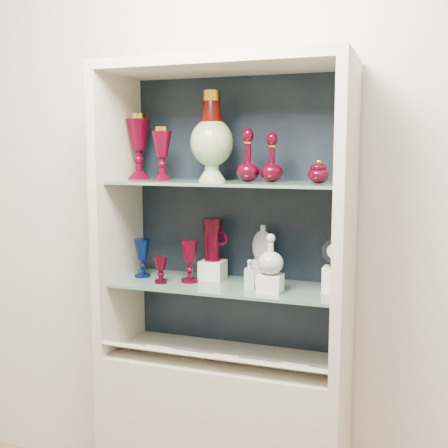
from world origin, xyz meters
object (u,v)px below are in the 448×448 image
(ruby_goblet_small, at_px, (161,270))
(lidded_bowl, at_px, (318,171))
(ruby_pitcher, at_px, (213,240))
(clear_round_decanter, at_px, (270,255))
(clear_square_bottle, at_px, (250,274))
(ruby_decanter_b, at_px, (272,156))
(ruby_goblet_tall, at_px, (190,261))
(cobalt_goblet, at_px, (142,258))
(cameo_medallion, at_px, (334,252))
(flat_flask, at_px, (263,242))
(enamel_urn, at_px, (212,136))
(pedestal_lamp_left, at_px, (138,147))
(pedestal_lamp_right, at_px, (162,154))
(ruby_decanter_a, at_px, (248,152))

(ruby_goblet_small, bearing_deg, lidded_bowl, 5.38)
(ruby_pitcher, bearing_deg, clear_round_decanter, -14.20)
(ruby_pitcher, relative_size, clear_square_bottle, 1.54)
(ruby_decanter_b, height_order, ruby_pitcher, ruby_decanter_b)
(ruby_pitcher, bearing_deg, clear_square_bottle, -16.52)
(ruby_goblet_tall, bearing_deg, cobalt_goblet, 174.30)
(cameo_medallion, bearing_deg, clear_square_bottle, 177.42)
(ruby_goblet_small, bearing_deg, flat_flask, 22.53)
(enamel_urn, distance_m, clear_square_bottle, 0.57)
(enamel_urn, bearing_deg, pedestal_lamp_left, 175.57)
(lidded_bowl, height_order, ruby_pitcher, lidded_bowl)
(cobalt_goblet, bearing_deg, enamel_urn, 2.60)
(cobalt_goblet, bearing_deg, clear_square_bottle, -4.87)
(enamel_urn, xyz_separation_m, ruby_goblet_small, (-0.19, -0.09, -0.55))
(cobalt_goblet, xyz_separation_m, clear_square_bottle, (0.50, -0.04, -0.02))
(flat_flask, bearing_deg, pedestal_lamp_right, -143.06)
(pedestal_lamp_right, xyz_separation_m, clear_round_decanter, (0.48, -0.06, -0.38))
(ruby_decanter_a, xyz_separation_m, clear_square_bottle, (0.02, -0.04, -0.48))
(ruby_decanter_a, relative_size, ruby_goblet_tall, 1.33)
(pedestal_lamp_right, bearing_deg, cobalt_goblet, 170.07)
(lidded_bowl, height_order, clear_round_decanter, lidded_bowl)
(clear_square_bottle, xyz_separation_m, cameo_medallion, (0.32, 0.05, 0.10))
(ruby_decanter_b, xyz_separation_m, cameo_medallion, (0.25, -0.00, -0.37))
(ruby_decanter_b, distance_m, clear_square_bottle, 0.47)
(ruby_decanter_a, distance_m, flat_flask, 0.38)
(ruby_decanter_a, xyz_separation_m, cobalt_goblet, (-0.48, 0.00, -0.46))
(ruby_goblet_small, bearing_deg, ruby_goblet_tall, 28.58)
(pedestal_lamp_left, bearing_deg, ruby_goblet_small, -37.69)
(lidded_bowl, height_order, ruby_goblet_tall, lidded_bowl)
(cobalt_goblet, height_order, cameo_medallion, cameo_medallion)
(ruby_decanter_a, bearing_deg, cobalt_goblet, 179.80)
(ruby_decanter_b, xyz_separation_m, flat_flask, (-0.05, 0.07, -0.36))
(enamel_urn, distance_m, clear_round_decanter, 0.54)
(ruby_decanter_b, bearing_deg, clear_square_bottle, -145.61)
(ruby_pitcher, height_order, flat_flask, ruby_pitcher)
(ruby_goblet_tall, bearing_deg, ruby_decanter_b, 5.04)
(ruby_decanter_a, height_order, cobalt_goblet, ruby_decanter_a)
(cameo_medallion, bearing_deg, ruby_goblet_small, 176.11)
(ruby_decanter_b, distance_m, clear_round_decanter, 0.39)
(enamel_urn, height_order, cameo_medallion, enamel_urn)
(pedestal_lamp_left, bearing_deg, clear_round_decanter, -10.70)
(cobalt_goblet, bearing_deg, pedestal_lamp_left, 126.43)
(cobalt_goblet, bearing_deg, ruby_decanter_a, -0.20)
(ruby_goblet_tall, distance_m, cameo_medallion, 0.59)
(pedestal_lamp_left, bearing_deg, ruby_pitcher, 3.12)
(cobalt_goblet, height_order, ruby_pitcher, ruby_pitcher)
(cobalt_goblet, bearing_deg, lidded_bowl, -1.56)
(ruby_decanter_b, distance_m, flat_flask, 0.37)
(pedestal_lamp_left, height_order, enamel_urn, enamel_urn)
(enamel_urn, bearing_deg, pedestal_lamp_right, -170.78)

